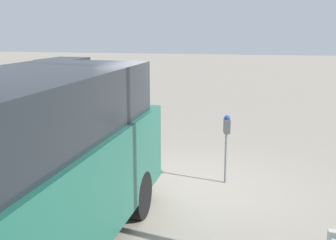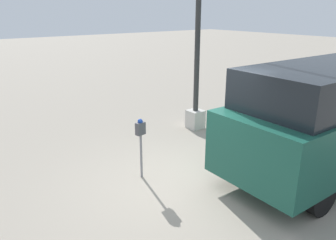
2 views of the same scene
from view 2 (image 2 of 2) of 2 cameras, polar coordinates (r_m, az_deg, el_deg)
ground_plane at (r=6.84m, az=1.60°, el=-11.09°), size 80.00×80.00×0.00m
parking_meter_near at (r=6.72m, az=-4.79°, el=-2.58°), size 0.22×0.14×1.31m
parking_meter_far at (r=10.85m, az=23.91°, el=4.52°), size 0.22×0.14×1.41m
lamp_post at (r=9.49m, az=5.01°, el=8.55°), size 0.44×0.44×5.59m
parked_van at (r=7.66m, az=26.01°, el=0.64°), size 5.15×2.14×2.36m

